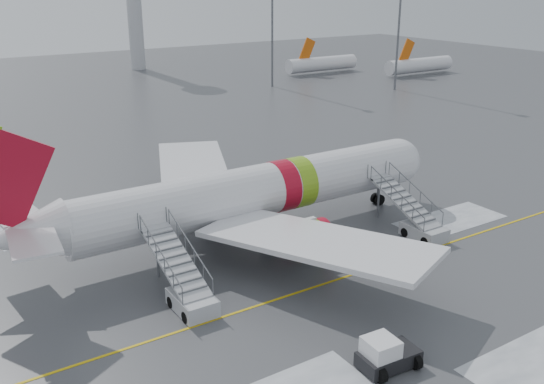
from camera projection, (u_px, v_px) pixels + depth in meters
ground at (247, 299)px, 36.35m from camera, size 260.00×260.00×0.00m
airliner at (246, 194)px, 43.83m from camera, size 35.03×32.97×11.18m
airstair_fwd at (417, 222)px, 45.02m from camera, size 2.05×7.70×3.48m
airstair_aft at (186, 289)px, 35.37m from camera, size 2.05×7.70×3.48m
pushback_tug at (386, 355)px, 29.72m from camera, size 3.15×2.44×1.74m
light_mast_far_ne at (272, 5)px, 102.25m from camera, size 1.20×1.20×24.25m
light_mast_far_e at (400, 5)px, 99.37m from camera, size 1.20×1.20×24.25m
distant_aircraft at (354, 75)px, 118.97m from camera, size 35.00×18.00×8.00m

